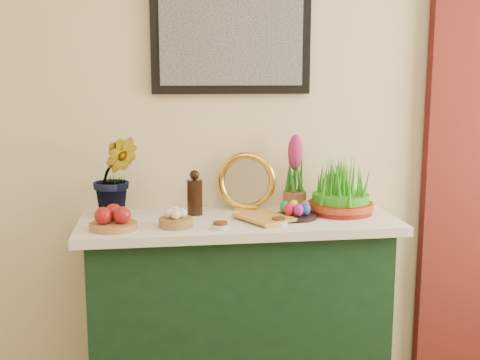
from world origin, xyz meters
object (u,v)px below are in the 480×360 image
sideboard (238,317)px  hyacinth_green (115,163)px  mirror (246,182)px  wheatgrass_sabzeh (341,190)px  book (248,220)px

sideboard → hyacinth_green: hyacinth_green is taller
mirror → wheatgrass_sabzeh: mirror is taller
hyacinth_green → mirror: hyacinth_green is taller
wheatgrass_sabzeh → book: bearing=-162.9°
mirror → book: mirror is taller
book → wheatgrass_sabzeh: wheatgrass_sabzeh is taller
book → wheatgrass_sabzeh: (0.45, 0.14, 0.09)m
sideboard → hyacinth_green: size_ratio=2.70×
mirror → wheatgrass_sabzeh: (0.42, -0.12, -0.03)m
hyacinth_green → book: bearing=-26.3°
mirror → book: size_ratio=1.19×
hyacinth_green → book: size_ratio=2.04×
mirror → book: bearing=-97.7°
sideboard → hyacinth_green: bearing=168.6°
hyacinth_green → mirror: (0.60, 0.04, -0.11)m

